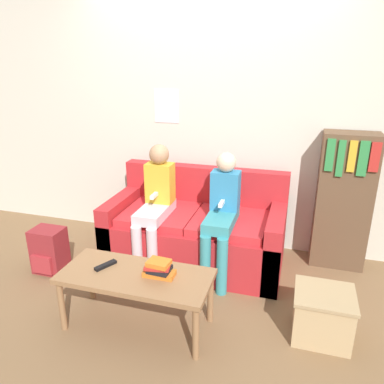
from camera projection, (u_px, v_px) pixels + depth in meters
ground_plane at (179, 289)px, 3.15m from camera, size 10.00×10.00×0.00m
wall_back at (211, 116)px, 3.63m from camera, size 8.00×0.07×2.60m
couch at (196, 232)px, 3.52m from camera, size 1.61×0.81×0.85m
coffee_table at (136, 280)px, 2.61m from camera, size 1.06×0.46×0.43m
person_left at (155, 201)px, 3.32m from camera, size 0.24×0.56×1.12m
person_right at (222, 211)px, 3.16m from camera, size 0.24×0.56×1.09m
tv_remote at (106, 265)px, 2.68m from camera, size 0.11×0.17×0.02m
book_stack at (159, 269)px, 2.55m from camera, size 0.22×0.15×0.12m
bookshelf at (343, 201)px, 3.35m from camera, size 0.47×0.28×1.25m
storage_box at (322, 315)px, 2.57m from camera, size 0.40×0.37×0.35m
backpack at (49, 251)px, 3.36m from camera, size 0.28×0.25×0.41m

